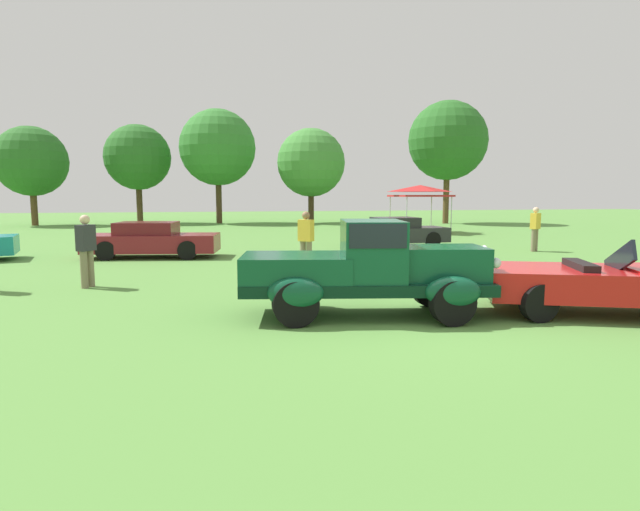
{
  "coord_description": "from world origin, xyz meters",
  "views": [
    {
      "loc": [
        -3.15,
        -8.06,
        2.14
      ],
      "look_at": [
        -0.82,
        2.68,
        0.84
      ],
      "focal_mm": 28.74,
      "sensor_mm": 36.0,
      "label": 1
    }
  ],
  "objects_px": {
    "neighbor_convertible": "(610,283)",
    "spectator_near_truck": "(535,227)",
    "spectator_by_row": "(306,239)",
    "show_car_charcoal": "(398,232)",
    "show_car_burgundy": "(151,240)",
    "spectator_far_side": "(86,248)",
    "feature_pickup_truck": "(367,268)",
    "canopy_tent_left_field": "(420,190)"
  },
  "relations": [
    {
      "from": "spectator_near_truck",
      "to": "show_car_burgundy",
      "type": "bearing_deg",
      "value": 175.67
    },
    {
      "from": "show_car_charcoal",
      "to": "spectator_by_row",
      "type": "relative_size",
      "value": 2.39
    },
    {
      "from": "spectator_by_row",
      "to": "canopy_tent_left_field",
      "type": "relative_size",
      "value": 0.58
    },
    {
      "from": "show_car_charcoal",
      "to": "canopy_tent_left_field",
      "type": "relative_size",
      "value": 1.39
    },
    {
      "from": "neighbor_convertible",
      "to": "spectator_by_row",
      "type": "relative_size",
      "value": 2.68
    },
    {
      "from": "neighbor_convertible",
      "to": "show_car_charcoal",
      "type": "bearing_deg",
      "value": 86.67
    },
    {
      "from": "canopy_tent_left_field",
      "to": "show_car_burgundy",
      "type": "bearing_deg",
      "value": -146.69
    },
    {
      "from": "show_car_charcoal",
      "to": "spectator_near_truck",
      "type": "height_order",
      "value": "spectator_near_truck"
    },
    {
      "from": "show_car_charcoal",
      "to": "neighbor_convertible",
      "type": "bearing_deg",
      "value": -93.33
    },
    {
      "from": "feature_pickup_truck",
      "to": "neighbor_convertible",
      "type": "bearing_deg",
      "value": -10.87
    },
    {
      "from": "feature_pickup_truck",
      "to": "neighbor_convertible",
      "type": "xyz_separation_m",
      "value": [
        4.28,
        -0.82,
        -0.29
      ]
    },
    {
      "from": "spectator_near_truck",
      "to": "spectator_far_side",
      "type": "xyz_separation_m",
      "value": [
        -14.93,
        -4.66,
        0.0
      ]
    },
    {
      "from": "spectator_far_side",
      "to": "show_car_charcoal",
      "type": "bearing_deg",
      "value": 35.77
    },
    {
      "from": "feature_pickup_truck",
      "to": "spectator_by_row",
      "type": "distance_m",
      "value": 5.47
    },
    {
      "from": "feature_pickup_truck",
      "to": "show_car_burgundy",
      "type": "height_order",
      "value": "feature_pickup_truck"
    },
    {
      "from": "feature_pickup_truck",
      "to": "spectator_near_truck",
      "type": "height_order",
      "value": "feature_pickup_truck"
    },
    {
      "from": "neighbor_convertible",
      "to": "spectator_near_truck",
      "type": "height_order",
      "value": "spectator_near_truck"
    },
    {
      "from": "spectator_by_row",
      "to": "canopy_tent_left_field",
      "type": "xyz_separation_m",
      "value": [
        9.11,
        13.35,
        1.51
      ]
    },
    {
      "from": "neighbor_convertible",
      "to": "show_car_charcoal",
      "type": "xyz_separation_m",
      "value": [
        0.73,
        12.48,
        0.02
      ]
    },
    {
      "from": "spectator_by_row",
      "to": "canopy_tent_left_field",
      "type": "bearing_deg",
      "value": 55.71
    },
    {
      "from": "show_car_burgundy",
      "to": "spectator_near_truck",
      "type": "distance_m",
      "value": 14.14
    },
    {
      "from": "feature_pickup_truck",
      "to": "show_car_charcoal",
      "type": "relative_size",
      "value": 1.13
    },
    {
      "from": "feature_pickup_truck",
      "to": "spectator_near_truck",
      "type": "relative_size",
      "value": 2.69
    },
    {
      "from": "spectator_by_row",
      "to": "spectator_near_truck",
      "type": "bearing_deg",
      "value": 19.04
    },
    {
      "from": "spectator_near_truck",
      "to": "spectator_by_row",
      "type": "distance_m",
      "value": 10.05
    },
    {
      "from": "neighbor_convertible",
      "to": "spectator_far_side",
      "type": "distance_m",
      "value": 10.95
    },
    {
      "from": "neighbor_convertible",
      "to": "spectator_far_side",
      "type": "bearing_deg",
      "value": 153.34
    },
    {
      "from": "canopy_tent_left_field",
      "to": "feature_pickup_truck",
      "type": "bearing_deg",
      "value": -115.63
    },
    {
      "from": "feature_pickup_truck",
      "to": "spectator_far_side",
      "type": "relative_size",
      "value": 2.69
    },
    {
      "from": "show_car_burgundy",
      "to": "spectator_far_side",
      "type": "bearing_deg",
      "value": -98.26
    },
    {
      "from": "show_car_charcoal",
      "to": "spectator_far_side",
      "type": "height_order",
      "value": "spectator_far_side"
    },
    {
      "from": "neighbor_convertible",
      "to": "canopy_tent_left_field",
      "type": "height_order",
      "value": "canopy_tent_left_field"
    },
    {
      "from": "show_car_charcoal",
      "to": "spectator_far_side",
      "type": "relative_size",
      "value": 2.39
    },
    {
      "from": "feature_pickup_truck",
      "to": "spectator_by_row",
      "type": "relative_size",
      "value": 2.69
    },
    {
      "from": "show_car_charcoal",
      "to": "spectator_by_row",
      "type": "xyz_separation_m",
      "value": [
        -5.08,
        -6.19,
        0.31
      ]
    },
    {
      "from": "feature_pickup_truck",
      "to": "neighbor_convertible",
      "type": "distance_m",
      "value": 4.36
    },
    {
      "from": "spectator_by_row",
      "to": "spectator_far_side",
      "type": "distance_m",
      "value": 5.6
    },
    {
      "from": "spectator_near_truck",
      "to": "spectator_by_row",
      "type": "bearing_deg",
      "value": -160.96
    },
    {
      "from": "spectator_near_truck",
      "to": "spectator_far_side",
      "type": "relative_size",
      "value": 1.0
    },
    {
      "from": "show_car_charcoal",
      "to": "show_car_burgundy",
      "type": "bearing_deg",
      "value": -169.25
    },
    {
      "from": "show_car_burgundy",
      "to": "spectator_near_truck",
      "type": "height_order",
      "value": "spectator_near_truck"
    },
    {
      "from": "neighbor_convertible",
      "to": "show_car_burgundy",
      "type": "height_order",
      "value": "neighbor_convertible"
    }
  ]
}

